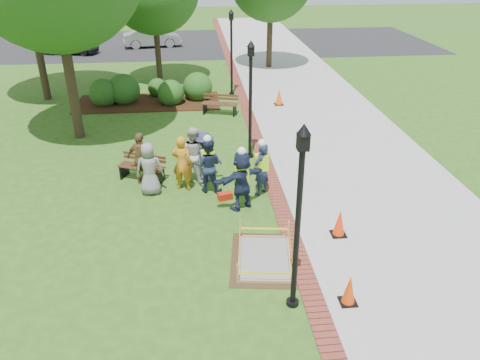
{
  "coord_description": "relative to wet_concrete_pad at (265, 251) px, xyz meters",
  "views": [
    {
      "loc": [
        -0.71,
        -10.83,
        7.2
      ],
      "look_at": [
        0.5,
        1.2,
        1.0
      ],
      "focal_mm": 35.0,
      "sensor_mm": 36.0,
      "label": 1
    }
  ],
  "objects": [
    {
      "name": "lamp_far",
      "position": [
        0.37,
        14.3,
        2.25
      ],
      "size": [
        0.28,
        0.28,
        4.26
      ],
      "color": "black",
      "rests_on": "ground"
    },
    {
      "name": "mulch_bed",
      "position": [
        -3.88,
        13.3,
        -0.21
      ],
      "size": [
        7.0,
        3.0,
        0.05
      ],
      "primitive_type": "cube",
      "color": "#381E0F",
      "rests_on": "ground"
    },
    {
      "name": "hivis_worker_a",
      "position": [
        -0.32,
        2.62,
        0.74
      ],
      "size": [
        0.7,
        0.61,
        1.99
      ],
      "color": "#171B3D",
      "rests_on": "ground"
    },
    {
      "name": "shrub_e",
      "position": [
        -3.46,
        14.43,
        -0.23
      ],
      "size": [
        0.99,
        0.99,
        0.99
      ],
      "primitive_type": "sphere",
      "color": "#1D4C15",
      "rests_on": "ground"
    },
    {
      "name": "lamp_near",
      "position": [
        0.37,
        -1.7,
        2.25
      ],
      "size": [
        0.28,
        0.28,
        4.26
      ],
      "color": "black",
      "rests_on": "ground"
    },
    {
      "name": "shrub_c",
      "position": [
        -2.73,
        12.99,
        -0.23
      ],
      "size": [
        1.3,
        1.3,
        1.3
      ],
      "primitive_type": "sphere",
      "color": "#1D4C15",
      "rests_on": "ground"
    },
    {
      "name": "shrub_b",
      "position": [
        -5.02,
        13.42,
        -0.23
      ],
      "size": [
        1.55,
        1.55,
        1.55
      ],
      "primitive_type": "sphere",
      "color": "#1D4C15",
      "rests_on": "ground"
    },
    {
      "name": "shrub_d",
      "position": [
        -1.41,
        13.64,
        -0.23
      ],
      "size": [
        1.48,
        1.48,
        1.48
      ],
      "primitive_type": "sphere",
      "color": "#1D4C15",
      "rests_on": "ground"
    },
    {
      "name": "casual_person_d",
      "position": [
        -3.38,
        4.5,
        0.66
      ],
      "size": [
        0.68,
        0.59,
        1.79
      ],
      "color": "brown",
      "rests_on": "ground"
    },
    {
      "name": "brick_edging",
      "position": [
        0.87,
        11.3,
        -0.22
      ],
      "size": [
        0.5,
        60.0,
        0.03
      ],
      "primitive_type": "cube",
      "color": "maroon",
      "rests_on": "ground"
    },
    {
      "name": "bench_near",
      "position": [
        -3.45,
        4.82,
        0.04
      ],
      "size": [
        1.63,
        1.09,
        0.84
      ],
      "color": "#4D331A",
      "rests_on": "ground"
    },
    {
      "name": "casual_person_a",
      "position": [
        -3.09,
        3.82,
        0.63
      ],
      "size": [
        0.55,
        0.36,
        1.72
      ],
      "color": "gray",
      "rests_on": "ground"
    },
    {
      "name": "sidewalk",
      "position": [
        4.12,
        11.3,
        -0.22
      ],
      "size": [
        6.0,
        60.0,
        0.02
      ],
      "primitive_type": "cube",
      "color": "#9E9E99",
      "rests_on": "ground"
    },
    {
      "name": "parked_car_a",
      "position": [
        -10.27,
        25.35,
        -0.23
      ],
      "size": [
        2.99,
        4.95,
        1.51
      ],
      "primitive_type": "imported",
      "rotation": [
        0.0,
        0.0,
        1.35
      ],
      "color": "#232326",
      "rests_on": "ground"
    },
    {
      "name": "cone_far",
      "position": [
        2.52,
        12.3,
        0.17
      ],
      "size": [
        0.42,
        0.42,
        0.83
      ],
      "color": "black",
      "rests_on": "ground"
    },
    {
      "name": "casual_person_b",
      "position": [
        -2.07,
        4.0,
        0.68
      ],
      "size": [
        0.67,
        0.53,
        1.83
      ],
      "color": "#C37317",
      "rests_on": "ground"
    },
    {
      "name": "parking_lot",
      "position": [
        -0.88,
        28.3,
        -0.23
      ],
      "size": [
        36.0,
        12.0,
        0.01
      ],
      "primitive_type": "cube",
      "color": "black",
      "rests_on": "ground"
    },
    {
      "name": "cone_back",
      "position": [
        2.17,
        0.87,
        0.15
      ],
      "size": [
        0.4,
        0.4,
        0.8
      ],
      "color": "black",
      "rests_on": "ground"
    },
    {
      "name": "wet_concrete_pad",
      "position": [
        0.0,
        0.0,
        0.0
      ],
      "size": [
        1.99,
        2.5,
        0.55
      ],
      "color": "#47331E",
      "rests_on": "ground"
    },
    {
      "name": "cone_front",
      "position": [
        1.61,
        -1.79,
        0.13
      ],
      "size": [
        0.38,
        0.38,
        0.75
      ],
      "color": "black",
      "rests_on": "ground"
    },
    {
      "name": "lamp_mid",
      "position": [
        0.37,
        6.3,
        2.25
      ],
      "size": [
        0.28,
        0.28,
        4.26
      ],
      "color": "black",
      "rests_on": "ground"
    },
    {
      "name": "ground",
      "position": [
        -0.88,
        1.3,
        -0.23
      ],
      "size": [
        100.0,
        100.0,
        0.0
      ],
      "primitive_type": "plane",
      "color": "#285116",
      "rests_on": "ground"
    },
    {
      "name": "hivis_worker_b",
      "position": [
        0.39,
        3.43,
        0.69
      ],
      "size": [
        0.64,
        0.63,
        1.87
      ],
      "color": "#18263F",
      "rests_on": "ground"
    },
    {
      "name": "casual_person_e",
      "position": [
        -1.34,
        4.56,
        0.62
      ],
      "size": [
        0.55,
        0.36,
        1.71
      ],
      "color": "#2F2D50",
      "rests_on": "ground"
    },
    {
      "name": "shrub_a",
      "position": [
        -5.98,
        13.2,
        -0.23
      ],
      "size": [
        1.39,
        1.39,
        1.39
      ],
      "primitive_type": "sphere",
      "color": "#1D4C15",
      "rests_on": "ground"
    },
    {
      "name": "casual_person_c",
      "position": [
        -1.71,
        4.62,
        0.71
      ],
      "size": [
        0.72,
        0.65,
        1.89
      ],
      "color": "silver",
      "rests_on": "ground"
    },
    {
      "name": "toolbox",
      "position": [
        -0.78,
        3.19,
        -0.12
      ],
      "size": [
        0.49,
        0.35,
        0.22
      ],
      "primitive_type": "cube",
      "rotation": [
        0.0,
        0.0,
        0.28
      ],
      "color": "#AF1F0D",
      "rests_on": "ground"
    },
    {
      "name": "hivis_worker_c",
      "position": [
        -1.26,
        3.8,
        0.72
      ],
      "size": [
        0.64,
        0.49,
        1.92
      ],
      "color": "#16243B",
      "rests_on": "ground"
    },
    {
      "name": "parked_car_b",
      "position": [
        -4.56,
        27.19,
        -0.23
      ],
      "size": [
        2.7,
        4.93,
        1.53
      ],
      "primitive_type": "imported",
      "rotation": [
        0.0,
        0.0,
        1.72
      ],
      "color": "#96979B",
      "rests_on": "ground"
    },
    {
      "name": "bench_far",
      "position": [
        -0.44,
        11.25,
        0.05
      ],
      "size": [
        1.72,
        0.99,
        0.88
      ],
      "color": "#56361D",
      "rests_on": "ground"
    }
  ]
}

